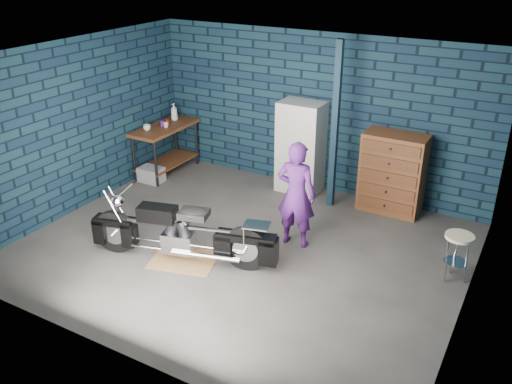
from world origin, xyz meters
The scene contains 16 objects.
ground centered at (0.00, 0.00, 0.00)m, with size 6.00×6.00×0.00m, color #4C4947.
room_walls centered at (0.00, 0.55, 1.90)m, with size 6.02×5.01×2.71m.
support_post centered at (0.55, 1.95, 1.35)m, with size 0.10×0.10×2.70m, color #112636.
workbench centered at (-2.68, 1.74, 0.46)m, with size 0.60×1.40×0.91m, color brown.
drip_mat centered at (-0.54, -0.66, 0.00)m, with size 0.88×0.66×0.01m, color brown.
motorcycle centered at (-0.54, -0.66, 0.49)m, with size 2.23×0.61×0.98m, color black, non-canonical shape.
person centered at (0.59, 0.51, 0.78)m, with size 0.57×0.38×1.56m, color #4E1C6B.
storage_bin centered at (-2.66, 1.24, 0.13)m, with size 0.43×0.31×0.27m, color gray.
locker centered at (-0.15, 2.23, 0.79)m, with size 0.74×0.53×1.59m, color silver.
tool_chest centered at (1.46, 2.23, 0.65)m, with size 0.97×0.54×1.30m, color brown.
shop_stool centered at (2.78, 0.68, 0.33)m, with size 0.36×0.36×0.66m, color beige, non-canonical shape.
cup_a centered at (-2.80, 1.39, 0.96)m, with size 0.13×0.13×0.10m, color beige.
cup_b centered at (-2.61, 1.69, 0.96)m, with size 0.10×0.10×0.09m, color beige.
mug_purple centered at (-2.70, 1.71, 0.97)m, with size 0.08×0.08×0.11m, color #4D165B.
mug_red centered at (-2.69, 1.84, 0.96)m, with size 0.07×0.07×0.10m, color maroon.
bottle centered at (-2.75, 2.13, 1.07)m, with size 0.12×0.12×0.32m, color gray.
Camera 1 is at (3.45, -5.73, 4.01)m, focal length 38.00 mm.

